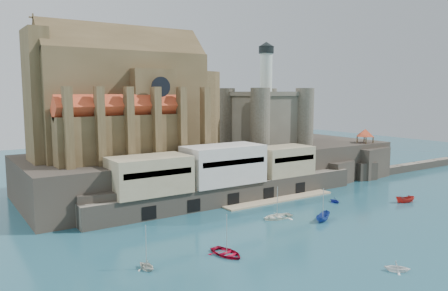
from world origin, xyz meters
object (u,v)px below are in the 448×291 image
pavilion (365,134)px  boat_1 (397,271)px  church (131,104)px  boat_0 (227,255)px  castle_keep (265,115)px  boat_2 (323,221)px

pavilion → boat_1: size_ratio=1.85×
church → boat_1: 68.80m
pavilion → boat_0: bearing=-156.9°
castle_keep → pavilion: (25.92, -15.08, -5.59)m
castle_keep → boat_0: size_ratio=4.77×
pavilion → boat_2: pavilion is taller
boat_1 → boat_2: (9.31, 22.77, 0.00)m
church → boat_2: church is taller
pavilion → boat_2: size_ratio=1.28×
church → castle_keep: church is taller
pavilion → church: bearing=166.5°
castle_keep → boat_0: 65.10m
church → boat_0: bearing=-94.3°
church → boat_1: church is taller
pavilion → boat_1: pavilion is taller
pavilion → castle_keep: bearing=149.8°
pavilion → boat_0: (-69.53, -29.66, -12.73)m
church → boat_2: (22.20, -41.08, -22.13)m
boat_0 → boat_1: size_ratio=1.78×
boat_2 → castle_keep: bearing=-46.9°
boat_0 → pavilion: bearing=15.9°
church → castle_keep: (40.21, -0.78, -3.81)m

